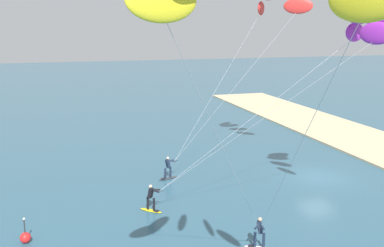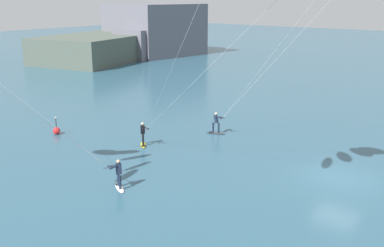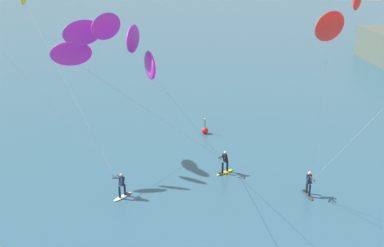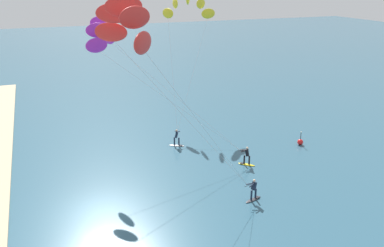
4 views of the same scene
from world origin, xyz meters
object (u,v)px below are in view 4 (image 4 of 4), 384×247
Objects in this scene: kitesurfer_far_out at (188,11)px; marker_buoy at (300,142)px; kitesurfer_mid_water at (109,38)px; kitesurfer_nearshore at (131,30)px.

marker_buoy is at bearing 26.65° from kitesurfer_far_out.
kitesurfer_nearshore is at bearing -3.87° from kitesurfer_mid_water.
kitesurfer_nearshore is 10.47× the size of marker_buoy.
kitesurfer_nearshore reaches higher than kitesurfer_far_out.
kitesurfer_nearshore is 23.70m from marker_buoy.
kitesurfer_mid_water is 20.52m from marker_buoy.
marker_buoy is at bearing 82.99° from kitesurfer_mid_water.
kitesurfer_far_out is at bearing 135.61° from kitesurfer_mid_water.
kitesurfer_nearshore is 1.09× the size of kitesurfer_mid_water.
kitesurfer_nearshore reaches higher than marker_buoy.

